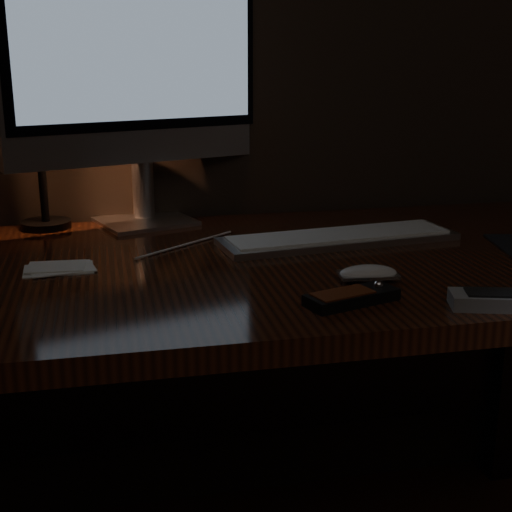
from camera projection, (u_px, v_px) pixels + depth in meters
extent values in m
cube|color=#3B1B0D|center=(253.00, 270.00, 1.30)|extent=(1.60, 0.75, 0.04)
cube|color=black|center=(508.00, 354.00, 1.86)|extent=(0.06, 0.06, 0.71)
cube|color=black|center=(223.00, 339.00, 1.70)|extent=(1.48, 0.02, 0.51)
cube|color=silver|center=(145.00, 221.00, 1.57)|extent=(0.24, 0.22, 0.01)
cylinder|color=silver|center=(143.00, 188.00, 1.58)|extent=(0.06, 0.06, 0.13)
cube|color=silver|center=(138.00, 45.00, 1.46)|extent=(0.57, 0.23, 0.48)
cube|color=black|center=(138.00, 29.00, 1.43)|extent=(0.53, 0.18, 0.41)
cube|color=#7F94AD|center=(138.00, 29.00, 1.43)|extent=(0.48, 0.17, 0.36)
cube|color=silver|center=(339.00, 238.00, 1.41)|extent=(0.49, 0.19, 0.02)
ellipsoid|color=white|center=(368.00, 275.00, 1.17)|extent=(0.10, 0.06, 0.02)
cube|color=black|center=(352.00, 297.00, 1.07)|extent=(0.15, 0.09, 0.02)
cube|color=maroon|center=(352.00, 292.00, 1.06)|extent=(0.10, 0.07, 0.00)
sphere|color=silver|center=(352.00, 291.00, 1.06)|extent=(0.02, 0.02, 0.02)
cube|color=white|center=(59.00, 268.00, 1.23)|extent=(0.12, 0.08, 0.01)
cylinder|color=black|center=(46.00, 224.00, 1.53)|extent=(0.13, 0.13, 0.02)
cylinder|color=black|center=(41.00, 158.00, 1.49)|extent=(0.02, 0.02, 0.27)
cone|color=black|center=(49.00, 92.00, 1.42)|extent=(0.14, 0.16, 0.14)
sphere|color=#FFB266|center=(59.00, 107.00, 1.41)|extent=(0.03, 0.03, 0.03)
cylinder|color=white|center=(252.00, 241.00, 1.41)|extent=(0.45, 0.23, 0.00)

